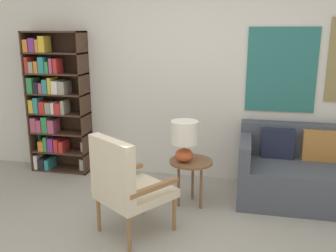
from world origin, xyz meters
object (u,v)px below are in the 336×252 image
bookshelf (53,103)px  side_table (191,166)px  table_lamp (184,137)px  armchair (125,182)px  couch (318,173)px

bookshelf → side_table: bookshelf is taller
bookshelf → table_lamp: (1.87, -0.72, -0.14)m
armchair → side_table: 0.90m
side_table → couch: bearing=16.7°
couch → side_table: size_ratio=3.40×
armchair → couch: bearing=32.1°
couch → armchair: bearing=-147.9°
couch → side_table: 1.43m
table_lamp → side_table: bearing=33.7°
table_lamp → bookshelf: bearing=159.1°
armchair → side_table: bearing=57.2°
table_lamp → couch: bearing=17.6°
side_table → table_lamp: (-0.07, -0.04, 0.33)m
bookshelf → table_lamp: size_ratio=4.21×
bookshelf → armchair: size_ratio=1.92×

